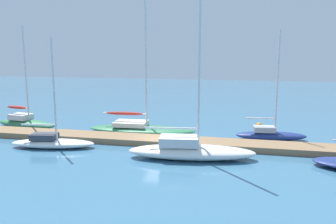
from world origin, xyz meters
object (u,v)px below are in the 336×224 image
sailboat_1 (52,142)px  mooring_buoy_orange (259,125)px  sailboat_2 (140,127)px  sailboat_4 (270,134)px  sailboat_3 (190,149)px  sailboat_0 (26,122)px

sailboat_1 → mooring_buoy_orange: 17.18m
sailboat_2 → sailboat_4: (10.32, -0.07, -0.03)m
sailboat_2 → sailboat_3: sailboat_2 is taller
sailboat_3 → mooring_buoy_orange: sailboat_3 is taller
sailboat_2 → sailboat_3: 7.92m
sailboat_0 → sailboat_1: size_ratio=1.17×
sailboat_2 → mooring_buoy_orange: (9.66, 3.91, -0.25)m
sailboat_2 → sailboat_3: (5.13, -6.03, 0.09)m
mooring_buoy_orange → sailboat_3: bearing=-114.5°
sailboat_1 → mooring_buoy_orange: sailboat_1 is taller
sailboat_2 → sailboat_3: bearing=-52.3°
sailboat_0 → sailboat_2: sailboat_2 is taller
sailboat_0 → sailboat_1: (5.72, -5.23, -0.10)m
sailboat_3 → sailboat_4: size_ratio=1.44×
sailboat_4 → mooring_buoy_orange: bearing=93.0°
sailboat_0 → sailboat_3: 16.44m
sailboat_0 → sailboat_4: size_ratio=1.08×
sailboat_2 → sailboat_1: bearing=-131.9°
sailboat_3 → sailboat_0: bearing=152.6°
sailboat_1 → sailboat_2: size_ratio=0.54×
sailboat_2 → sailboat_4: 10.32m
sailboat_1 → sailboat_0: bearing=127.8°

